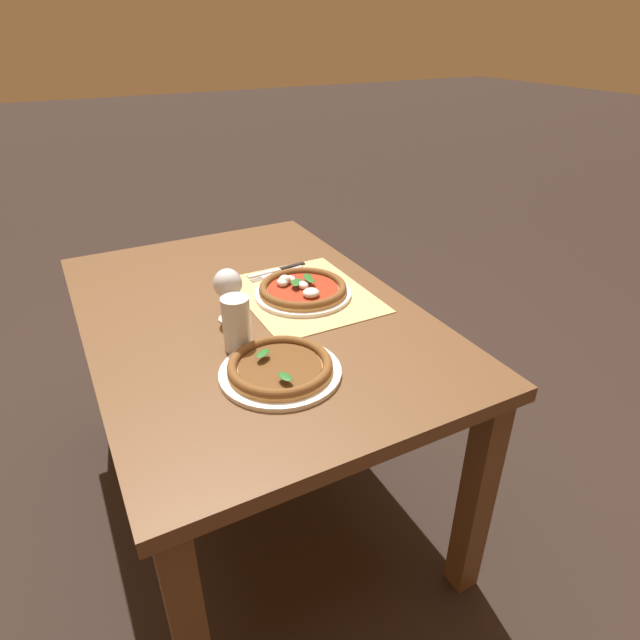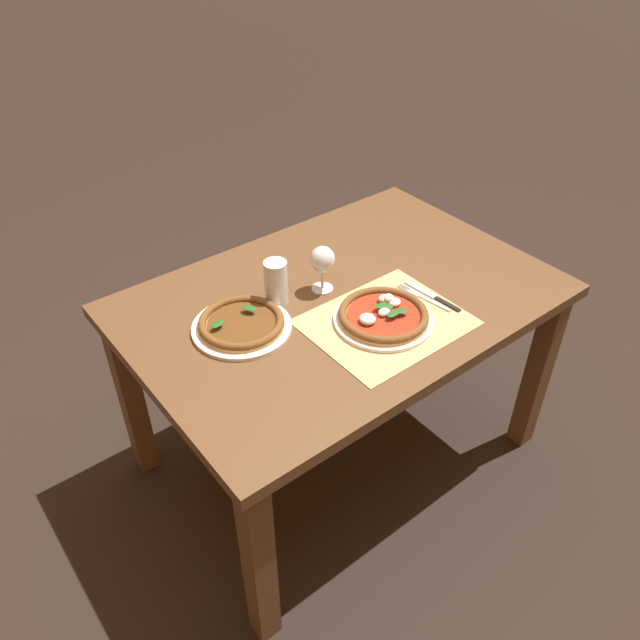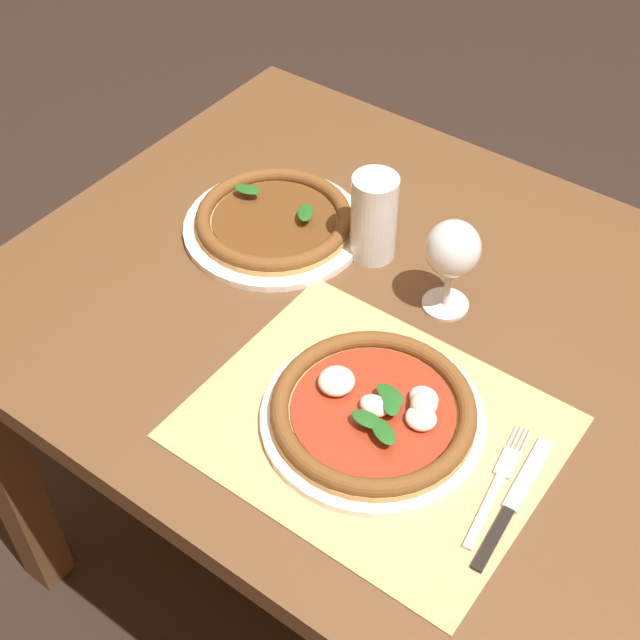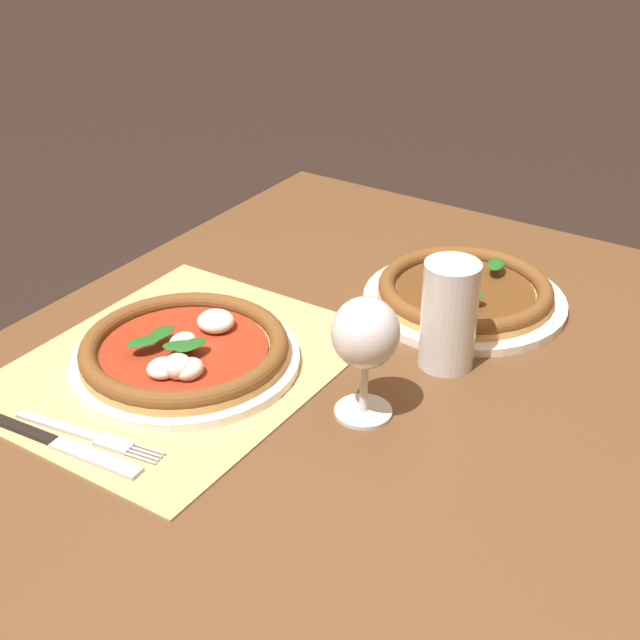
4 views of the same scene
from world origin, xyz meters
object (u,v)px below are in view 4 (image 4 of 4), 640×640
pizza_far (465,293)px  knife (63,445)px  wine_glass (365,338)px  pint_glass (449,317)px  fork (88,436)px  pizza_near (185,351)px

pizza_far → knife: 0.61m
wine_glass → pint_glass: (-0.15, 0.03, -0.04)m
knife → fork: bearing=158.6°
pint_glass → knife: bearing=-35.4°
pizza_near → wine_glass: bearing=98.3°
wine_glass → knife: bearing=-45.7°
fork → knife: (0.03, -0.01, 0.00)m
fork → knife: knife is taller
pizza_near → fork: (0.18, 0.01, -0.02)m
pizza_far → pint_glass: (0.16, 0.05, 0.05)m
pizza_near → fork: bearing=2.3°
pizza_near → pint_glass: size_ratio=2.05×
pizza_near → pizza_far: bearing=146.5°
pint_glass → fork: (0.37, -0.27, -0.06)m
fork → wine_glass: bearing=132.1°
fork → knife: bearing=-21.4°
pizza_near → knife: 0.21m
pint_glass → wine_glass: bearing=-12.2°
knife → pint_glass: bearing=144.6°
knife → pizza_near: bearing=179.0°
wine_glass → knife: wine_glass is taller
pizza_near → knife: pizza_near is taller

